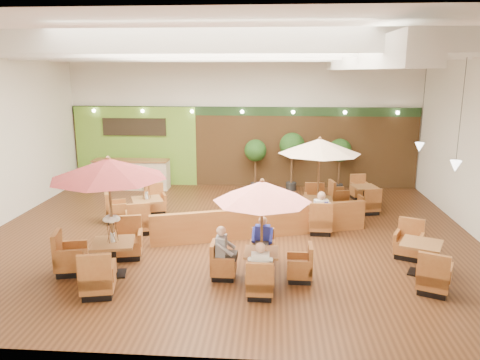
# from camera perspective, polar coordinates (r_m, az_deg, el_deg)

# --- Properties ---
(room) EXTENTS (14.04, 14.00, 5.52)m
(room) POSITION_cam_1_polar(r_m,az_deg,el_deg) (14.07, 0.01, 9.15)
(room) COLOR #381E0F
(room) RESTS_ON ground
(service_counter) EXTENTS (3.00, 0.75, 1.18)m
(service_counter) POSITION_cam_1_polar(r_m,az_deg,el_deg) (19.19, -13.09, 0.69)
(service_counter) COLOR beige
(service_counter) RESTS_ON ground
(booth_divider) EXTENTS (6.03, 2.12, 0.87)m
(booth_divider) POSITION_cam_1_polar(r_m,az_deg,el_deg) (13.28, 2.74, -5.19)
(booth_divider) COLOR brown
(booth_divider) RESTS_ON ground
(table_0) EXTENTS (2.73, 2.86, 2.81)m
(table_0) POSITION_cam_1_polar(r_m,az_deg,el_deg) (10.82, -15.94, -1.37)
(table_0) COLOR brown
(table_0) RESTS_ON ground
(table_1) EXTENTS (2.27, 2.27, 2.35)m
(table_1) POSITION_cam_1_polar(r_m,az_deg,el_deg) (10.28, 2.68, -3.78)
(table_1) COLOR brown
(table_1) RESTS_ON ground
(table_2) EXTENTS (2.56, 2.64, 2.69)m
(table_2) POSITION_cam_1_polar(r_m,az_deg,el_deg) (14.33, 9.35, 2.21)
(table_2) COLOR brown
(table_2) RESTS_ON ground
(table_3) EXTENTS (1.96, 2.78, 1.55)m
(table_3) POSITION_cam_1_polar(r_m,az_deg,el_deg) (14.83, -12.22, -3.44)
(table_3) COLOR brown
(table_3) RESTS_ON ground
(table_4) EXTENTS (1.15, 2.78, 0.97)m
(table_4) POSITION_cam_1_polar(r_m,az_deg,el_deg) (11.75, 21.10, -8.94)
(table_4) COLOR brown
(table_4) RESTS_ON ground
(table_5) EXTENTS (1.72, 2.48, 0.90)m
(table_5) POSITION_cam_1_polar(r_m,az_deg,el_deg) (16.85, 14.04, -1.96)
(table_5) COLOR brown
(table_5) RESTS_ON ground
(topiary_0) EXTENTS (0.87, 0.87, 2.01)m
(topiary_0) POSITION_cam_1_polar(r_m,az_deg,el_deg) (18.36, 1.89, 3.38)
(topiary_0) COLOR black
(topiary_0) RESTS_ON ground
(topiary_1) EXTENTS (0.98, 0.98, 2.29)m
(topiary_1) POSITION_cam_1_polar(r_m,az_deg,el_deg) (18.33, 6.36, 3.94)
(topiary_1) COLOR black
(topiary_1) RESTS_ON ground
(topiary_2) EXTENTS (0.89, 0.89, 2.07)m
(topiary_2) POSITION_cam_1_polar(r_m,az_deg,el_deg) (18.52, 12.07, 3.32)
(topiary_2) COLOR black
(topiary_2) RESTS_ON ground
(diner_0) EXTENTS (0.37, 0.30, 0.76)m
(diner_0) POSITION_cam_1_polar(r_m,az_deg,el_deg) (9.78, 2.48, -10.15)
(diner_0) COLOR white
(diner_0) RESTS_ON ground
(diner_1) EXTENTS (0.37, 0.30, 0.74)m
(diner_1) POSITION_cam_1_polar(r_m,az_deg,el_deg) (11.37, 2.76, -6.78)
(diner_1) COLOR #232D9A
(diner_1) RESTS_ON ground
(diner_2) EXTENTS (0.31, 0.39, 0.78)m
(diner_2) POSITION_cam_1_polar(r_m,az_deg,el_deg) (10.62, -2.03, -8.17)
(diner_2) COLOR gray
(diner_2) RESTS_ON ground
(diner_3) EXTENTS (0.38, 0.30, 0.78)m
(diner_3) POSITION_cam_1_polar(r_m,az_deg,el_deg) (13.66, 9.80, -3.46)
(diner_3) COLOR #232D9A
(diner_3) RESTS_ON ground
(diner_4) EXTENTS (0.42, 0.35, 0.81)m
(diner_4) POSITION_cam_1_polar(r_m,az_deg,el_deg) (13.66, 9.80, -3.41)
(diner_4) COLOR white
(diner_4) RESTS_ON ground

